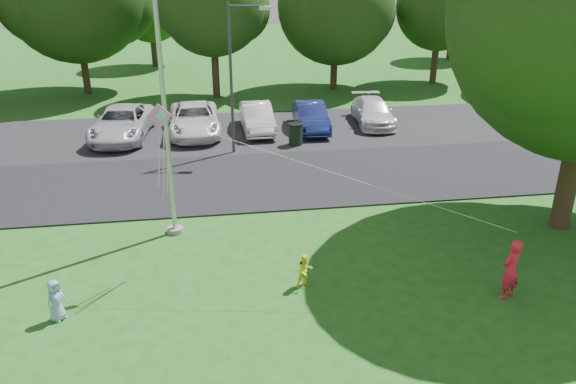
{
  "coord_description": "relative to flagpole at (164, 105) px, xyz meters",
  "views": [
    {
      "loc": [
        -2.32,
        -11.33,
        8.25
      ],
      "look_at": [
        -0.01,
        4.0,
        1.6
      ],
      "focal_mm": 35.0,
      "sensor_mm": 36.0,
      "label": 1
    }
  ],
  "objects": [
    {
      "name": "flagpole",
      "position": [
        0.0,
        0.0,
        0.0
      ],
      "size": [
        0.5,
        0.5,
        10.0
      ],
      "color": "#B7BABF",
      "rests_on": "ground"
    },
    {
      "name": "woman",
      "position": [
        8.62,
        -5.01,
        -3.34
      ],
      "size": [
        0.72,
        0.63,
        1.66
      ],
      "primitive_type": "imported",
      "rotation": [
        0.0,
        0.0,
        3.62
      ],
      "color": "red",
      "rests_on": "ground"
    },
    {
      "name": "kite",
      "position": [
        0.26,
        -2.42,
        -0.18
      ],
      "size": [
        8.92,
        2.94,
        2.91
      ],
      "rotation": [
        0.0,
        0.0,
        0.11
      ],
      "color": "pink",
      "rests_on": "ground"
    },
    {
      "name": "parking_strip",
      "position": [
        3.5,
        10.5,
        -4.14
      ],
      "size": [
        42.0,
        7.0,
        0.06
      ],
      "primitive_type": "cube",
      "color": "black",
      "rests_on": "ground"
    },
    {
      "name": "park_road",
      "position": [
        3.5,
        4.0,
        -4.14
      ],
      "size": [
        60.0,
        6.0,
        0.06
      ],
      "primitive_type": "cube",
      "color": "black",
      "rests_on": "ground"
    },
    {
      "name": "street_lamp",
      "position": [
        2.58,
        7.36,
        -0.31
      ],
      "size": [
        1.8,
        0.45,
        6.41
      ],
      "rotation": [
        0.0,
        0.0,
        -0.15
      ],
      "color": "#3F3F44",
      "rests_on": "ground"
    },
    {
      "name": "parked_cars",
      "position": [
        2.14,
        10.41,
        -3.41
      ],
      "size": [
        14.96,
        5.51,
        1.46
      ],
      "color": "silver",
      "rests_on": "ground"
    },
    {
      "name": "ground",
      "position": [
        3.5,
        -5.0,
        -4.17
      ],
      "size": [
        120.0,
        120.0,
        0.0
      ],
      "primitive_type": "plane",
      "color": "#1A5516",
      "rests_on": "ground"
    },
    {
      "name": "child_yellow",
      "position": [
        3.54,
        -3.71,
        -3.69
      ],
      "size": [
        0.56,
        0.5,
        0.95
      ],
      "primitive_type": "imported",
      "rotation": [
        0.0,
        0.0,
        0.35
      ],
      "color": "#F8FF28",
      "rests_on": "ground"
    },
    {
      "name": "trash_can",
      "position": [
        5.2,
        8.0,
        -3.64
      ],
      "size": [
        0.66,
        0.66,
        1.05
      ],
      "rotation": [
        0.0,
        0.0,
        0.4
      ],
      "color": "black",
      "rests_on": "ground"
    },
    {
      "name": "child_blue",
      "position": [
        -2.65,
        -4.27,
        -3.63
      ],
      "size": [
        0.59,
        0.63,
        1.08
      ],
      "primitive_type": "imported",
      "rotation": [
        0.0,
        0.0,
        0.95
      ],
      "color": "#869ECD",
      "rests_on": "ground"
    },
    {
      "name": "horizon_trees",
      "position": [
        7.56,
        28.88,
        0.14
      ],
      "size": [
        77.46,
        7.2,
        7.02
      ],
      "color": "#332316",
      "rests_on": "ground"
    }
  ]
}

